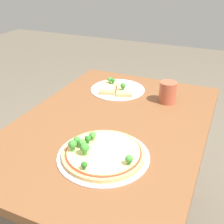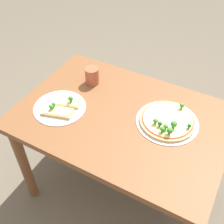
{
  "view_description": "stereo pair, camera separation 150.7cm",
  "coord_description": "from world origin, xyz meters",
  "px_view_note": "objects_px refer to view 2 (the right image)",
  "views": [
    {
      "loc": [
        0.93,
        0.41,
        1.3
      ],
      "look_at": [
        -0.05,
        -0.02,
        0.72
      ],
      "focal_mm": 45.0,
      "sensor_mm": 36.0,
      "label": 1
    },
    {
      "loc": [
        0.46,
        -0.95,
        1.74
      ],
      "look_at": [
        -0.05,
        -0.02,
        0.72
      ],
      "focal_mm": 45.0,
      "sensor_mm": 36.0,
      "label": 2
    }
  ],
  "objects_px": {
    "pizza_tray_whole": "(168,121)",
    "drinking_cup": "(92,76)",
    "dining_table": "(121,129)",
    "pizza_tray_slice": "(61,107)"
  },
  "relations": [
    {
      "from": "pizza_tray_whole",
      "to": "pizza_tray_slice",
      "type": "relative_size",
      "value": 1.13
    },
    {
      "from": "dining_table",
      "to": "pizza_tray_whole",
      "type": "height_order",
      "value": "pizza_tray_whole"
    },
    {
      "from": "dining_table",
      "to": "drinking_cup",
      "type": "xyz_separation_m",
      "value": [
        -0.28,
        0.16,
        0.15
      ]
    },
    {
      "from": "drinking_cup",
      "to": "pizza_tray_slice",
      "type": "bearing_deg",
      "value": -96.23
    },
    {
      "from": "dining_table",
      "to": "drinking_cup",
      "type": "relative_size",
      "value": 10.83
    },
    {
      "from": "dining_table",
      "to": "pizza_tray_slice",
      "type": "height_order",
      "value": "pizza_tray_slice"
    },
    {
      "from": "pizza_tray_slice",
      "to": "dining_table",
      "type": "bearing_deg",
      "value": 19.07
    },
    {
      "from": "pizza_tray_slice",
      "to": "drinking_cup",
      "type": "distance_m",
      "value": 0.28
    },
    {
      "from": "dining_table",
      "to": "pizza_tray_whole",
      "type": "xyz_separation_m",
      "value": [
        0.23,
        0.07,
        0.12
      ]
    },
    {
      "from": "pizza_tray_whole",
      "to": "drinking_cup",
      "type": "relative_size",
      "value": 3.16
    }
  ]
}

